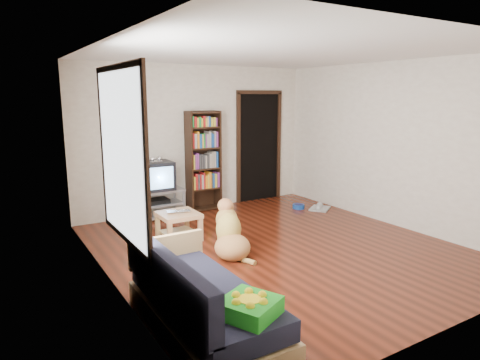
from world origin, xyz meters
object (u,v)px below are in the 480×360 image
green_cushion (249,307)px  tv_stand (156,203)px  dog_bowl (299,206)px  bookshelf (203,156)px  dog (230,235)px  grey_rag (320,209)px  laptop (179,212)px  sofa (199,305)px  coffee_table (179,221)px  crt_tv (155,175)px

green_cushion → tv_stand: (0.85, 4.26, -0.22)m
dog_bowl → bookshelf: size_ratio=0.12×
green_cushion → dog: size_ratio=0.43×
dog_bowl → grey_rag: dog_bowl is taller
green_cushion → dog_bowl: size_ratio=1.80×
laptop → bookshelf: (1.07, 1.34, 0.59)m
green_cushion → sofa: (-0.12, 0.63, -0.23)m
coffee_table → dog: bearing=-70.1°
green_cushion → dog: bearing=38.1°
dog_bowl → grey_rag: bearing=-39.8°
green_cushion → laptop: green_cushion is taller
green_cushion → tv_stand: size_ratio=0.44×
laptop → crt_tv: crt_tv is taller
grey_rag → bookshelf: 2.36m
tv_stand → coffee_table: tv_stand is taller
tv_stand → grey_rag: bearing=-20.2°
dog_bowl → grey_rag: 0.39m
dog_bowl → sofa: size_ratio=0.12×
grey_rag → coffee_table: 2.91m
crt_tv → bookshelf: (0.95, 0.07, 0.26)m
grey_rag → bookshelf: bookshelf is taller
laptop → crt_tv: (0.12, 1.27, 0.33)m
laptop → grey_rag: size_ratio=0.84×
dog_bowl → green_cushion: bearing=-133.7°
laptop → sofa: sofa is taller
green_cushion → tv_stand: green_cushion is taller
dog_bowl → laptop: bearing=-169.7°
laptop → bookshelf: bearing=66.2°
green_cushion → crt_tv: (0.85, 4.28, 0.26)m
dog_bowl → dog: size_ratio=0.24×
green_cushion → coffee_table: (0.73, 3.04, -0.21)m
laptop → grey_rag: (2.90, 0.22, -0.40)m
green_cushion → sofa: 0.68m
laptop → crt_tv: size_ratio=0.58×
laptop → dog_bowl: 2.66m
dog_bowl → bookshelf: bearing=150.4°
green_cushion → dog: (1.06, 2.13, -0.21)m
dog → laptop: bearing=110.5°
green_cushion → crt_tv: size_ratio=0.68×
bookshelf → coffee_table: size_ratio=3.27×
green_cushion → tv_stand: bearing=53.3°
dog_bowl → bookshelf: (-1.53, 0.87, 0.96)m
crt_tv → dog: bearing=-84.4°
laptop → coffee_table: bearing=104.8°
crt_tv → dog: crt_tv is taller
grey_rag → bookshelf: bearing=148.6°
bookshelf → green_cushion: bearing=-112.5°
crt_tv → coffee_table: size_ratio=1.05×
coffee_table → sofa: bearing=-109.5°
grey_rag → dog: bearing=-156.7°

